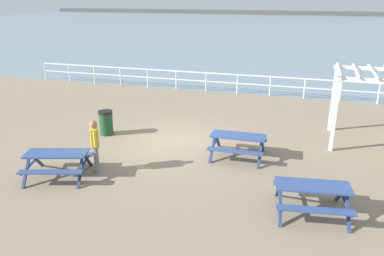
# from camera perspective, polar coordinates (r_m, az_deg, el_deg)

# --- Properties ---
(ground_plane) EXTENTS (30.00, 24.00, 0.20)m
(ground_plane) POSITION_cam_1_polar(r_m,az_deg,el_deg) (14.01, -2.60, -2.46)
(ground_plane) COLOR gray
(sea_band) EXTENTS (142.00, 90.00, 0.01)m
(sea_band) POSITION_cam_1_polar(r_m,az_deg,el_deg) (65.31, 13.56, 14.60)
(sea_band) COLOR gray
(sea_band) RESTS_ON ground
(distant_shoreline) EXTENTS (142.00, 6.00, 1.80)m
(distant_shoreline) POSITION_cam_1_polar(r_m,az_deg,el_deg) (108.17, 15.30, 16.27)
(distant_shoreline) COLOR #4C4C47
(distant_shoreline) RESTS_ON ground
(seaward_railing) EXTENTS (23.07, 0.07, 1.08)m
(seaward_railing) POSITION_cam_1_polar(r_m,az_deg,el_deg) (20.91, 4.52, 7.38)
(seaward_railing) COLOR white
(seaward_railing) RESTS_ON ground
(picnic_table_near_left) EXTENTS (2.00, 1.76, 0.80)m
(picnic_table_near_left) POSITION_cam_1_polar(r_m,az_deg,el_deg) (9.82, 17.79, -9.21)
(picnic_table_near_left) COLOR #334C84
(picnic_table_near_left) RESTS_ON ground
(picnic_table_near_right) EXTENTS (1.83, 1.57, 0.80)m
(picnic_table_near_right) POSITION_cam_1_polar(r_m,az_deg,el_deg) (12.57, 7.00, -1.90)
(picnic_table_near_right) COLOR #334C84
(picnic_table_near_right) RESTS_ON ground
(picnic_table_mid_centre) EXTENTS (2.16, 1.96, 0.80)m
(picnic_table_mid_centre) POSITION_cam_1_polar(r_m,az_deg,el_deg) (11.83, -19.80, -4.39)
(picnic_table_mid_centre) COLOR #334C84
(picnic_table_mid_centre) RESTS_ON ground
(visitor) EXTENTS (0.38, 0.45, 1.66)m
(visitor) POSITION_cam_1_polar(r_m,az_deg,el_deg) (11.66, -14.51, -2.23)
(visitor) COLOR slate
(visitor) RESTS_ON ground
(lattice_pergola) EXTENTS (2.48, 2.60, 2.70)m
(lattice_pergola) POSITION_cam_1_polar(r_m,az_deg,el_deg) (14.63, 25.33, 5.23)
(lattice_pergola) COLOR white
(lattice_pergola) RESTS_ON ground
(litter_bin) EXTENTS (0.55, 0.55, 0.95)m
(litter_bin) POSITION_cam_1_polar(r_m,az_deg,el_deg) (14.90, -12.92, 0.80)
(litter_bin) COLOR #1E4723
(litter_bin) RESTS_ON ground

